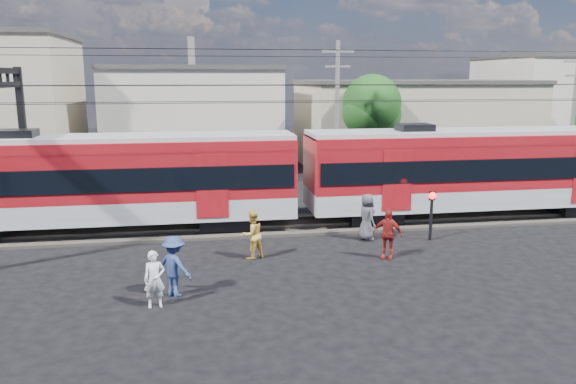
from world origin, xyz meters
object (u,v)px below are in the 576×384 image
object	(u,v)px
pedestrian_a	(155,279)
crossing_signal	(432,206)
pedestrian_c	(174,266)
commuter_train	(108,178)

from	to	relation	value
pedestrian_a	crossing_signal	world-z (taller)	crossing_signal
crossing_signal	pedestrian_a	bearing A→B (deg)	-154.35
pedestrian_c	crossing_signal	distance (m)	10.99
pedestrian_c	crossing_signal	world-z (taller)	crossing_signal
commuter_train	crossing_signal	size ratio (longest dim) A/B	24.62
commuter_train	pedestrian_c	bearing A→B (deg)	-68.66
commuter_train	pedestrian_c	distance (m)	8.13
commuter_train	pedestrian_a	world-z (taller)	commuter_train
pedestrian_c	crossing_signal	xyz separation A→B (m)	(10.09, 4.35, 0.48)
commuter_train	pedestrian_a	xyz separation A→B (m)	(2.37, -8.21, -1.56)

